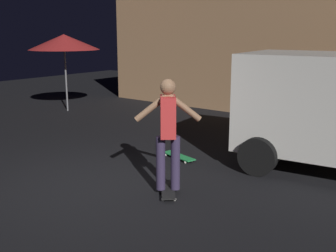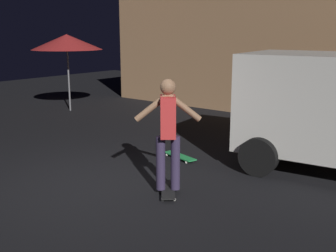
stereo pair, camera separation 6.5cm
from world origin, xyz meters
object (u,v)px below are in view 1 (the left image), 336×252
object	(u,v)px
skateboard_ridden	(168,190)
skateboard_spare	(179,156)
skater	(168,127)
patio_umbrella	(64,42)

from	to	relation	value
skateboard_ridden	skateboard_spare	world-z (taller)	same
skater	patio_umbrella	bearing A→B (deg)	153.07
skateboard_ridden	skater	xyz separation A→B (m)	(0.00, 0.00, 0.98)
skater	skateboard_ridden	bearing A→B (deg)	0.00
patio_umbrella	skateboard_ridden	bearing A→B (deg)	-26.93
patio_umbrella	skater	distance (m)	7.40
skateboard_spare	skater	xyz separation A→B (m)	(0.91, -1.49, 0.98)
patio_umbrella	skater	world-z (taller)	patio_umbrella
skateboard_ridden	skateboard_spare	size ratio (longest dim) A/B	0.90
skateboard_spare	skater	distance (m)	2.00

